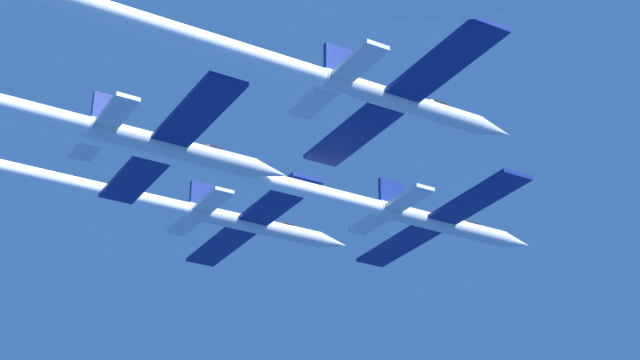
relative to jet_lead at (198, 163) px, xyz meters
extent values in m
cylinder|color=silver|center=(0.00, 21.46, -0.03)|extent=(1.36, 12.32, 1.36)
cone|color=silver|center=(0.00, 28.97, -0.03)|extent=(1.33, 2.71, 1.33)
ellipsoid|color=black|center=(0.00, 24.17, 0.55)|extent=(0.95, 2.46, 0.68)
cube|color=navy|center=(-5.36, 20.84, -0.03)|extent=(9.36, 2.71, 0.30)
cube|color=navy|center=(5.36, 20.84, -0.03)|extent=(9.36, 2.71, 0.30)
cube|color=navy|center=(0.00, 16.53, 1.64)|extent=(0.35, 2.22, 1.97)
cube|color=silver|center=(-2.78, 16.28, -0.03)|extent=(4.21, 1.63, 0.30)
cube|color=silver|center=(2.78, 16.28, -0.03)|extent=(4.21, 1.63, 0.30)
cylinder|color=white|center=(0.00, -12.77, -0.03)|extent=(1.22, 56.14, 1.22)
cylinder|color=silver|center=(-10.36, 9.84, 1.26)|extent=(1.36, 12.32, 1.36)
cone|color=silver|center=(-10.36, 17.36, 1.26)|extent=(1.33, 2.71, 1.33)
ellipsoid|color=black|center=(-10.36, 12.55, 1.84)|extent=(0.95, 2.46, 0.68)
cube|color=navy|center=(-15.72, 9.22, 1.26)|extent=(9.36, 2.71, 0.30)
cube|color=navy|center=(-5.00, 9.22, 1.26)|extent=(9.36, 2.71, 0.30)
cube|color=navy|center=(-10.36, 4.91, 2.92)|extent=(0.35, 2.22, 1.97)
cube|color=silver|center=(-13.15, 4.66, 1.26)|extent=(4.21, 1.63, 0.30)
cube|color=silver|center=(-7.58, 4.66, 1.26)|extent=(4.21, 1.63, 0.30)
cylinder|color=silver|center=(12.73, 9.03, 1.10)|extent=(1.36, 12.32, 1.36)
cone|color=silver|center=(12.73, 16.55, 1.10)|extent=(1.33, 2.71, 1.33)
ellipsoid|color=black|center=(12.73, 11.74, 1.68)|extent=(0.95, 2.46, 0.68)
cube|color=navy|center=(7.37, 8.42, 1.10)|extent=(9.36, 2.71, 0.30)
cube|color=navy|center=(18.09, 8.42, 1.10)|extent=(9.36, 2.71, 0.30)
cube|color=navy|center=(12.73, 4.10, 2.77)|extent=(0.35, 2.22, 1.97)
cube|color=silver|center=(9.94, 3.86, 1.10)|extent=(4.21, 1.63, 0.30)
cube|color=silver|center=(15.51, 3.86, 1.10)|extent=(4.21, 1.63, 0.30)
cylinder|color=silver|center=(1.16, -2.29, 0.07)|extent=(1.36, 12.32, 1.36)
cone|color=silver|center=(1.16, 5.23, 0.07)|extent=(1.33, 2.71, 1.33)
ellipsoid|color=black|center=(1.16, 0.42, 0.65)|extent=(0.95, 2.46, 0.68)
cube|color=navy|center=(-4.20, -2.91, 0.07)|extent=(9.36, 2.71, 0.30)
cube|color=navy|center=(6.52, -2.91, 0.07)|extent=(9.36, 2.71, 0.30)
cube|color=navy|center=(1.16, -7.22, 1.74)|extent=(0.35, 2.22, 1.97)
cube|color=silver|center=(-1.62, -7.47, 0.07)|extent=(4.21, 1.63, 0.30)
cube|color=silver|center=(3.95, -7.47, 0.07)|extent=(4.21, 1.63, 0.30)
camera|label=1|loc=(60.84, -25.27, -33.62)|focal=58.22mm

